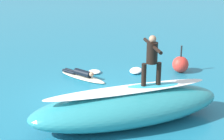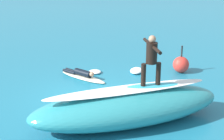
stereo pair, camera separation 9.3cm
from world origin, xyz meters
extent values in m
plane|color=teal|center=(0.00, 0.00, 0.00)|extent=(120.00, 120.00, 0.00)
ellipsoid|color=teal|center=(-0.44, 2.32, 0.58)|extent=(6.65, 2.77, 1.15)
ellipsoid|color=white|center=(-0.44, 2.32, 1.19)|extent=(5.55, 1.30, 0.08)
ellipsoid|color=#33B2D1|center=(-1.25, 2.40, 1.20)|extent=(2.17, 0.90, 0.10)
cylinder|color=black|center=(-1.01, 2.35, 1.63)|extent=(0.16, 0.16, 0.76)
cylinder|color=black|center=(-1.50, 2.45, 1.63)|extent=(0.16, 0.16, 0.76)
cylinder|color=black|center=(-1.25, 2.40, 2.35)|extent=(0.42, 0.42, 0.68)
sphere|color=tan|center=(-1.25, 2.40, 2.80)|extent=(0.23, 0.23, 0.23)
cylinder|color=black|center=(-1.16, 2.88, 2.59)|extent=(0.23, 0.62, 0.11)
cylinder|color=black|center=(-1.35, 1.93, 2.59)|extent=(0.23, 0.62, 0.11)
ellipsoid|color=#EAE5C6|center=(-0.49, -2.09, 0.05)|extent=(1.62, 2.34, 0.10)
cylinder|color=black|center=(-0.49, -2.09, 0.24)|extent=(0.65, 0.85, 0.29)
sphere|color=tan|center=(-0.73, -1.65, 0.30)|extent=(0.20, 0.20, 0.20)
cylinder|color=black|center=(-0.06, -2.70, 0.16)|extent=(0.44, 0.66, 0.13)
cylinder|color=black|center=(-0.20, -2.78, 0.16)|extent=(0.44, 0.66, 0.13)
sphere|color=red|center=(-4.79, -0.99, 0.37)|extent=(0.73, 0.73, 0.73)
cylinder|color=#262626|center=(-4.79, -0.99, 0.99)|extent=(0.07, 0.07, 0.51)
ellipsoid|color=white|center=(-1.19, -2.46, 0.06)|extent=(0.70, 0.71, 0.13)
ellipsoid|color=white|center=(-3.01, 1.89, 0.09)|extent=(1.00, 0.84, 0.17)
ellipsoid|color=white|center=(-2.95, -1.79, 0.09)|extent=(0.95, 0.98, 0.17)
camera|label=1|loc=(4.51, 12.04, 5.87)|focal=59.14mm
camera|label=2|loc=(4.42, 12.08, 5.87)|focal=59.14mm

